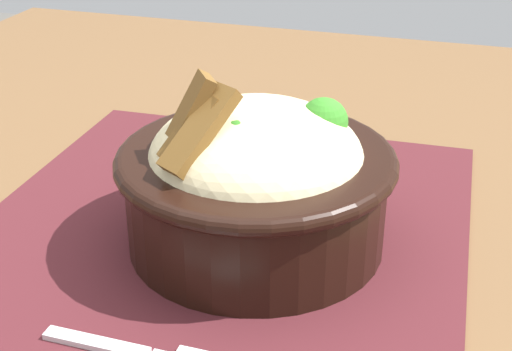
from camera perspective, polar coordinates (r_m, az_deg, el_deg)
The scene contains 2 objects.
placemat at distance 0.49m, azimuth -4.14°, elevation -6.25°, with size 0.44×0.34×0.00m, color #47191E.
bowl at distance 0.48m, azimuth -0.01°, elevation -0.15°, with size 0.20×0.20×0.12m.
Camera 1 is at (0.35, 0.18, 1.01)m, focal length 51.41 mm.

